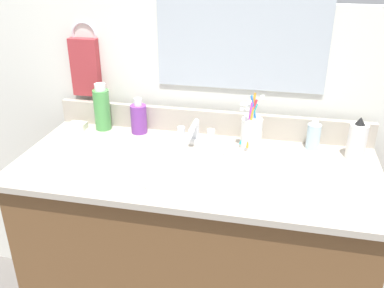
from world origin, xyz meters
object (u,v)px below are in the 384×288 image
Objects in this scene: bottle_cream_purple at (139,118)px; cup_white_ceramic at (251,131)px; soap_bar at (78,126)px; bottle_toner_green at (102,108)px; bottle_gel_clear at (313,136)px; hand_towel at (85,67)px; bottle_lotion_white at (357,140)px; faucet at (196,134)px.

bottle_cream_purple is 0.69× the size of cup_white_ceramic.
cup_white_ceramic is 0.67m from soap_bar.
bottle_cream_purple is at bearing -1.49° from bottle_toner_green.
bottle_gel_clear is (0.78, -0.01, -0.04)m from bottle_toner_green.
hand_towel reaches higher than bottle_cream_purple.
bottle_toner_green reaches higher than bottle_gel_clear.
hand_towel is 0.29m from bottle_cream_purple.
bottle_toner_green is at bearing 179.39° from bottle_gel_clear.
bottle_cream_purple is at bearing 176.28° from bottle_lotion_white.
bottle_cream_purple is at bearing 3.84° from soap_bar.
cup_white_ceramic is at bearing -2.02° from soap_bar.
bottle_gel_clear is 0.22m from cup_white_ceramic.
faucet is 1.09× the size of bottle_lotion_white.
faucet is 0.23m from bottle_cream_purple.
bottle_lotion_white is 0.74× the size of cup_white_ceramic.
bottle_toner_green is at bearing 175.61° from cup_white_ceramic.
faucet is at bearing -8.30° from bottle_cream_purple.
faucet is at bearing -176.07° from bottle_gel_clear.
bottle_lotion_white reaches higher than faucet.
soap_bar is at bearing -98.81° from hand_towel.
soap_bar is at bearing -179.23° from bottle_gel_clear.
bottle_gel_clear is (0.41, 0.03, 0.02)m from faucet.
faucet is 0.81× the size of cup_white_ceramic.
cup_white_ceramic reaches higher than faucet.
bottle_toner_green reaches higher than bottle_lotion_white.
hand_towel reaches higher than faucet.
cup_white_ceramic is at bearing -5.38° from bottle_cream_purple.
hand_towel is 1.12× the size of cup_white_ceramic.
cup_white_ceramic reaches higher than soap_bar.
faucet is at bearing 177.94° from cup_white_ceramic.
bottle_toner_green is at bearing 11.71° from soap_bar.
faucet is at bearing -2.01° from soap_bar.
hand_towel is at bearing 167.05° from faucet.
bottle_gel_clear reaches higher than soap_bar.
bottle_gel_clear is 0.70× the size of bottle_lotion_white.
bottle_lotion_white is at bearing -1.81° from faucet.
soap_bar is (-0.10, -0.02, -0.07)m from bottle_toner_green.
soap_bar is (-0.24, -0.02, -0.05)m from bottle_cream_purple.
soap_bar is at bearing -168.29° from bottle_toner_green.
bottle_gel_clear is 0.14m from bottle_lotion_white.
faucet is at bearing 178.19° from bottle_lotion_white.
bottle_cream_purple is (0.15, -0.00, -0.03)m from bottle_toner_green.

